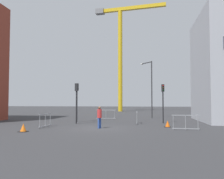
{
  "coord_description": "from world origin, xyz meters",
  "views": [
    {
      "loc": [
        3.74,
        -18.04,
        2.04
      ],
      "look_at": [
        0.0,
        7.29,
        3.31
      ],
      "focal_mm": 38.64,
      "sensor_mm": 36.0,
      "label": 1
    }
  ],
  "objects": [
    {
      "name": "safety_barrier_left_run",
      "position": [
        6.42,
        -0.16,
        0.56
      ],
      "size": [
        1.9,
        0.1,
        1.08
      ],
      "color": "gray",
      "rests_on": "ground"
    },
    {
      "name": "traffic_light_verge",
      "position": [
        5.19,
        5.2,
        2.49
      ],
      "size": [
        0.27,
        0.38,
        3.67
      ],
      "color": "#232326",
      "rests_on": "ground"
    },
    {
      "name": "traffic_cone_on_verge",
      "position": [
        5.31,
        1.68,
        0.24
      ],
      "size": [
        0.51,
        0.51,
        0.52
      ],
      "color": "black",
      "rests_on": "ground"
    },
    {
      "name": "ground",
      "position": [
        0.0,
        0.0,
        0.0
      ],
      "size": [
        160.0,
        160.0,
        0.0
      ],
      "primitive_type": "plane",
      "color": "#333335"
    },
    {
      "name": "traffic_cone_orange",
      "position": [
        -4.56,
        -2.78,
        0.26
      ],
      "size": [
        0.55,
        0.55,
        0.56
      ],
      "color": "black",
      "rests_on": "ground"
    },
    {
      "name": "construction_crane",
      "position": [
        -1.62,
        31.58,
        14.39
      ],
      "size": [
        14.86,
        2.99,
        22.03
      ],
      "color": "gold",
      "rests_on": "ground"
    },
    {
      "name": "traffic_light_near",
      "position": [
        -2.74,
        3.41,
        2.5
      ],
      "size": [
        0.26,
        0.38,
        3.7
      ],
      "color": "#232326",
      "rests_on": "ground"
    },
    {
      "name": "traffic_light_island",
      "position": [
        -3.26,
        5.28,
        2.59
      ],
      "size": [
        0.37,
        0.37,
        3.85
      ],
      "color": "#232326",
      "rests_on": "ground"
    },
    {
      "name": "safety_barrier_rear",
      "position": [
        -1.04,
        9.47,
        0.56
      ],
      "size": [
        2.21,
        0.11,
        1.08
      ],
      "color": "gray",
      "rests_on": "ground"
    },
    {
      "name": "safety_barrier_right_run",
      "position": [
        2.75,
        4.4,
        0.56
      ],
      "size": [
        0.15,
        2.19,
        1.08
      ],
      "color": "gray",
      "rests_on": "ground"
    },
    {
      "name": "safety_barrier_front",
      "position": [
        -4.31,
        0.18,
        0.56
      ],
      "size": [
        0.07,
        2.19,
        1.08
      ],
      "color": "gray",
      "rests_on": "ground"
    },
    {
      "name": "pedestrian_walking",
      "position": [
        0.1,
        0.03,
        0.96
      ],
      "size": [
        0.34,
        0.34,
        1.66
      ],
      "color": "#33519E",
      "rests_on": "ground"
    },
    {
      "name": "streetlamp_tall",
      "position": [
        4.08,
        11.94,
        4.2
      ],
      "size": [
        1.5,
        1.62,
        7.01
      ],
      "color": "#2D2D30",
      "rests_on": "ground"
    }
  ]
}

